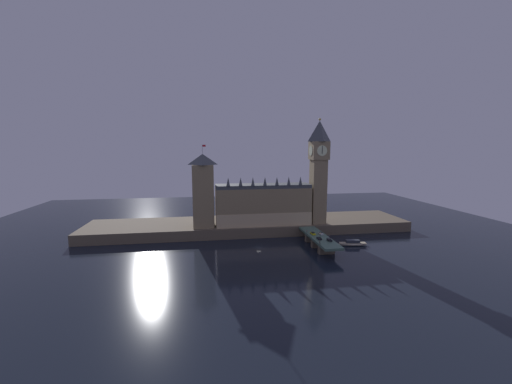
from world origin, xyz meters
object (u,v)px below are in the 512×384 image
Objects in this scene: car_southbound_lead at (329,240)px; pedestrian_near_rail at (320,242)px; boat_downstream at (353,243)px; car_southbound_trail at (321,233)px; pedestrian_far_rail at (307,231)px; victoria_tower at (203,191)px; car_northbound_trail at (319,238)px; clock_tower at (319,169)px; car_northbound_lead at (313,233)px; pedestrian_mid_walk at (329,236)px; street_lamp_near at (320,237)px.

pedestrian_near_rail is at bearing -152.84° from car_southbound_lead.
boat_downstream is (18.60, 9.53, -5.97)m from car_southbound_lead.
car_southbound_trail is 2.54× the size of pedestrian_far_rail.
car_northbound_trail is at bearing -31.57° from victoria_tower.
clock_tower is 18.36× the size of car_northbound_trail.
car_southbound_trail is 0.23× the size of boat_downstream.
pedestrian_mid_walk is at bearing -49.49° from car_northbound_lead.
car_southbound_trail is at bearing 107.71° from pedestrian_mid_walk.
clock_tower reaches higher than car_northbound_trail.
clock_tower is at bearing 74.53° from car_southbound_trail.
pedestrian_far_rail is (-6.86, 18.64, 0.14)m from car_southbound_lead.
boat_downstream is (16.31, 3.55, -6.09)m from pedestrian_mid_walk.
victoria_tower is 8.25× the size of street_lamp_near.
clock_tower is 77.54m from victoria_tower.
victoria_tower reaches higher than car_northbound_lead.
boat_downstream is at bearing 12.28° from pedestrian_mid_walk.
pedestrian_far_rail is (0.00, 22.16, -0.01)m from pedestrian_near_rail.
car_southbound_trail is 7.51m from pedestrian_mid_walk.
car_southbound_trail is 19.75m from street_lamp_near.
boat_downstream is (87.21, -33.40, -29.10)m from victoria_tower.
car_northbound_trail is at bearing 141.95° from car_southbound_lead.
car_northbound_trail is 0.21× the size of boat_downstream.
clock_tower reaches higher than car_southbound_lead.
victoria_tower is 74.00m from car_northbound_lead.
car_southbound_trail is at bearing 64.44° from car_northbound_trail.
pedestrian_far_rail is at bearing 160.31° from boat_downstream.
pedestrian_far_rail is (-2.29, 4.63, 0.20)m from car_northbound_lead.
car_southbound_lead is (4.57, -3.58, 0.08)m from car_northbound_trail.
pedestrian_near_rail is 0.26× the size of street_lamp_near.
car_southbound_lead reaches higher than car_northbound_trail.
pedestrian_mid_walk is at bearing -27.52° from victoria_tower.
car_northbound_trail is 5.81m from car_southbound_lead.
victoria_tower is at bearing 142.05° from street_lamp_near.
pedestrian_far_rail reaches higher than car_northbound_trail.
boat_downstream is at bearing 27.14° from pedestrian_near_rail.
clock_tower is at bearing 109.03° from boat_downstream.
victoria_tower reaches higher than car_northbound_trail.
pedestrian_mid_walk reaches higher than boat_downstream.
car_northbound_lead is 17.67m from pedestrian_near_rail.
clock_tower is 53.83m from car_northbound_trail.
car_southbound_lead reaches higher than car_northbound_lead.
car_northbound_lead is at bearing 81.93° from street_lamp_near.
car_southbound_lead is 6.40m from pedestrian_mid_walk.
pedestrian_mid_walk is (70.90, -36.95, -23.01)m from victoria_tower.
car_northbound_lead reaches higher than car_northbound_trail.
victoria_tower is 32.67× the size of pedestrian_far_rail.
pedestrian_far_rail is at bearing 90.00° from pedestrian_near_rail.
victoria_tower is at bearing 159.05° from boat_downstream.
street_lamp_near is at bearing -98.07° from car_northbound_lead.
car_northbound_lead is at bearing 82.57° from pedestrian_near_rail.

